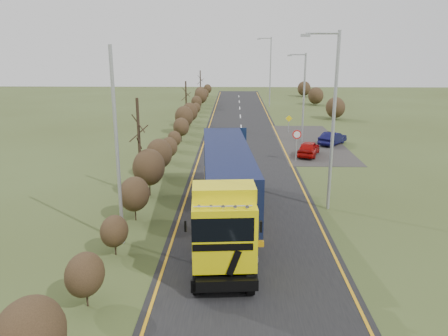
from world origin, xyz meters
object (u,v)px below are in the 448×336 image
Objects in this scene: lorry at (227,184)px; car_red_hatchback at (309,148)px; speed_sign at (297,139)px; car_blue_sedan at (333,138)px; streetlight_near at (331,115)px.

lorry reaches higher than car_red_hatchback.
car_red_hatchback is 1.45× the size of speed_sign.
speed_sign is (-1.32, -1.92, 1.19)m from car_red_hatchback.
streetlight_near reaches higher than car_blue_sedan.
lorry is 5.60× the size of speed_sign.
car_blue_sedan is 7.78m from speed_sign.
streetlight_near reaches higher than car_red_hatchback.
car_blue_sedan is (2.98, 4.45, -0.03)m from car_red_hatchback.
car_blue_sedan is 1.43× the size of speed_sign.
car_blue_sedan is at bearing -105.30° from car_red_hatchback.
speed_sign is at bearing 63.64° from lorry.
car_blue_sedan is at bearing 76.67° from streetlight_near.
speed_sign reaches higher than car_blue_sedan.
car_red_hatchback is at bearing 61.89° from lorry.
lorry is at bearing -112.03° from speed_sign.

